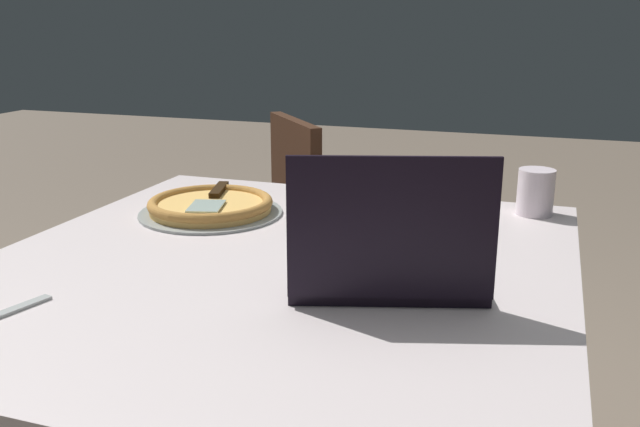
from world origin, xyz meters
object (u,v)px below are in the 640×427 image
object	(u,v)px
pizza_tray	(211,206)
chair_near	(262,233)
dining_table	(276,293)
pizza_plate	(407,213)
drink_cup	(536,192)
laptop	(387,261)

from	to	relation	value
pizza_tray	chair_near	bearing A→B (deg)	-167.19
dining_table	pizza_tray	size ratio (longest dim) A/B	3.50
pizza_plate	drink_cup	size ratio (longest dim) A/B	2.10
laptop	pizza_tray	world-z (taller)	laptop
pizza_plate	pizza_tray	world-z (taller)	pizza_tray
pizza_plate	dining_table	bearing A→B (deg)	-26.15
laptop	drink_cup	xyz separation A→B (m)	(-0.54, 0.21, 0.00)
laptop	drink_cup	bearing A→B (deg)	158.86
pizza_tray	chair_near	distance (m)	0.64
dining_table	pizza_plate	size ratio (longest dim) A/B	5.19
pizza_tray	dining_table	bearing A→B (deg)	46.93
dining_table	drink_cup	world-z (taller)	drink_cup
laptop	pizza_plate	size ratio (longest dim) A/B	1.67
pizza_plate	drink_cup	bearing A→B (deg)	115.45
pizza_tray	laptop	bearing A→B (deg)	57.17
laptop	chair_near	world-z (taller)	laptop
dining_table	chair_near	bearing A→B (deg)	-154.52
pizza_tray	chair_near	xyz separation A→B (m)	(-0.57, -0.13, -0.25)
dining_table	drink_cup	distance (m)	0.65
drink_cup	laptop	bearing A→B (deg)	-21.14
dining_table	laptop	xyz separation A→B (m)	(0.07, 0.22, 0.11)
laptop	pizza_plate	distance (m)	0.42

